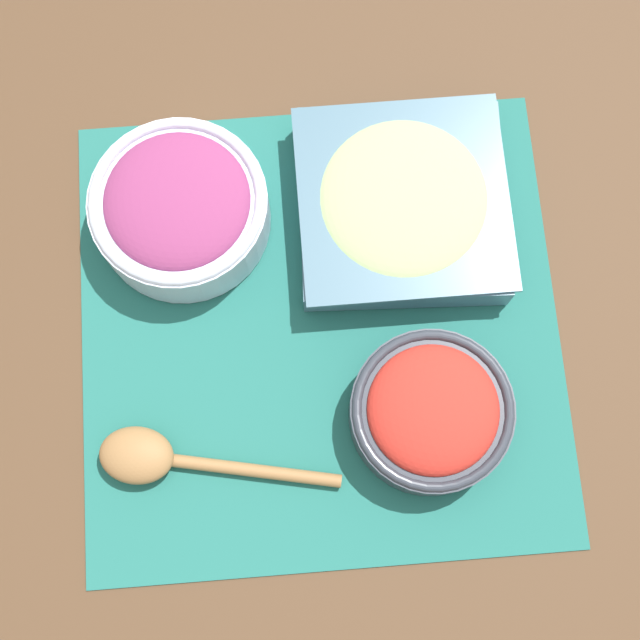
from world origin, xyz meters
TOP-DOWN VIEW (x-y plane):
  - ground_plane at (0.00, 0.00)m, footprint 3.00×3.00m
  - placemat at (0.00, 0.00)m, footprint 0.45×0.44m
  - tomato_bowl at (0.09, -0.09)m, footprint 0.15×0.15m
  - onion_bowl at (-0.12, 0.12)m, footprint 0.17×0.17m
  - cucumber_bowl at (0.09, 0.11)m, footprint 0.20×0.20m
  - wooden_spoon at (-0.15, -0.11)m, footprint 0.22×0.08m

SIDE VIEW (x-z plane):
  - ground_plane at x=0.00m, z-range 0.00..0.00m
  - placemat at x=0.00m, z-range 0.00..0.00m
  - wooden_spoon at x=-0.15m, z-range 0.00..0.03m
  - cucumber_bowl at x=0.09m, z-range 0.00..0.06m
  - tomato_bowl at x=0.09m, z-range 0.00..0.07m
  - onion_bowl at x=-0.12m, z-range 0.01..0.08m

